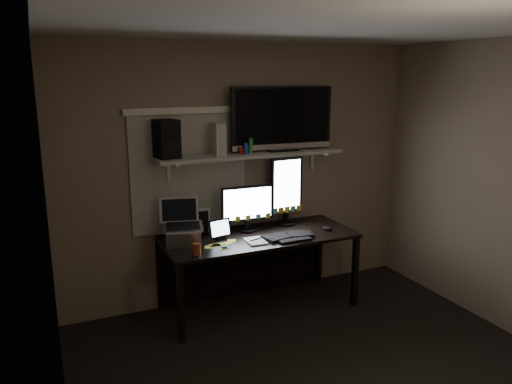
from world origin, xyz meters
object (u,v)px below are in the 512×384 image
desk (254,249)px  monitor_landscape (247,208)px  laptop (183,223)px  tv (282,119)px  monitor_portrait (286,191)px  cup (197,249)px  keyboard (289,236)px  tablet (220,229)px  game_console (218,139)px  speaker (166,139)px  mouse (327,228)px

desk → monitor_landscape: monitor_landscape is taller
laptop → tv: (1.04, 0.16, 0.86)m
monitor_landscape → tv: (0.38, 0.05, 0.83)m
laptop → monitor_portrait: bearing=22.0°
desk → cup: 0.82m
keyboard → tv: bearing=73.5°
keyboard → laptop: 0.98m
monitor_portrait → cup: (-1.08, -0.48, -0.30)m
laptop → desk: bearing=19.1°
laptop → keyboard: bearing=0.2°
tablet → laptop: size_ratio=0.55×
game_console → tablet: bearing=-102.1°
cup → speaker: (-0.10, 0.49, 0.87)m
keyboard → laptop: bearing=165.8°
tv → keyboard: bearing=-102.9°
keyboard → tablet: tablet is taller
keyboard → tv: (0.11, 0.38, 1.04)m
desk → laptop: bearing=-174.6°
game_console → speaker: (-0.47, 0.00, 0.02)m
cup → game_console: bearing=52.6°
tablet → tv: tv is taller
laptop → speaker: bearing=126.5°
cup → laptop: bearing=94.0°
mouse → speaker: bearing=146.4°
cup → mouse: bearing=5.9°
monitor_portrait → tablet: 0.82m
cup → game_console: game_console is taller
tablet → cup: 0.45m
mouse → cup: cup is taller
mouse → speaker: speaker is taller
monitor_landscape → speaker: size_ratio=1.55×
cup → tv: tv is taller
tv → desk: bearing=-161.8°
tv → tablet: bearing=-163.8°
desk → cup: size_ratio=17.80×
laptop → speaker: 0.75m
monitor_landscape → game_console: 0.72m
monitor_portrait → speaker: (-1.18, 0.01, 0.57)m
keyboard → game_console: (-0.53, 0.40, 0.88)m
desk → tv: tv is taller
laptop → monitor_landscape: bearing=22.8°
laptop → tv: tv is taller
desk → keyboard: bearing=-52.8°
desk → tv: (0.33, 0.09, 1.23)m
desk → mouse: size_ratio=17.22×
desk → tablet: 0.47m
keyboard → tablet: size_ratio=2.19×
mouse → laptop: 1.40m
monitor_landscape → tv: 0.91m
tv → speaker: bearing=-178.0°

